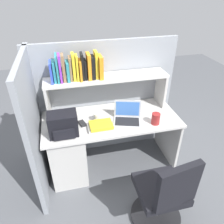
% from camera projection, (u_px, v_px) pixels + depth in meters
% --- Properties ---
extents(ground_plane, '(8.00, 8.00, 0.00)m').
position_uv_depth(ground_plane, '(111.00, 162.00, 2.95)').
color(ground_plane, '#595B60').
extents(desk, '(1.60, 0.70, 0.73)m').
position_uv_depth(desk, '(80.00, 144.00, 2.65)').
color(desk, silver).
rests_on(desk, ground_plane).
extents(cubicle_partition_rear, '(1.84, 0.05, 1.55)m').
position_uv_depth(cubicle_partition_rear, '(104.00, 100.00, 2.84)').
color(cubicle_partition_rear, gray).
rests_on(cubicle_partition_rear, ground_plane).
extents(cubicle_partition_left, '(0.05, 1.06, 1.55)m').
position_uv_depth(cubicle_partition_left, '(36.00, 128.00, 2.32)').
color(cubicle_partition_left, gray).
rests_on(cubicle_partition_left, ground_plane).
extents(overhead_hutch, '(1.44, 0.28, 0.45)m').
position_uv_depth(overhead_hutch, '(107.00, 84.00, 2.53)').
color(overhead_hutch, beige).
rests_on(overhead_hutch, desk).
extents(reference_books_on_shelf, '(0.57, 0.19, 0.30)m').
position_uv_depth(reference_books_on_shelf, '(78.00, 68.00, 2.34)').
color(reference_books_on_shelf, blue).
rests_on(reference_books_on_shelf, overhead_hutch).
extents(laptop, '(0.37, 0.33, 0.22)m').
position_uv_depth(laptop, '(127.00, 117.00, 2.49)').
color(laptop, '#B7BABF').
rests_on(laptop, desk).
extents(backpack, '(0.30, 0.23, 0.25)m').
position_uv_depth(backpack, '(63.00, 125.00, 2.24)').
color(backpack, black).
rests_on(backpack, desk).
extents(computer_mouse, '(0.09, 0.12, 0.03)m').
position_uv_depth(computer_mouse, '(82.00, 123.00, 2.44)').
color(computer_mouse, '#262628').
rests_on(computer_mouse, desk).
extents(paper_cup, '(0.08, 0.08, 0.10)m').
position_uv_depth(paper_cup, '(97.00, 117.00, 2.48)').
color(paper_cup, white).
rests_on(paper_cup, desk).
extents(snack_canister, '(0.10, 0.10, 0.13)m').
position_uv_depth(snack_canister, '(156.00, 119.00, 2.43)').
color(snack_canister, maroon).
rests_on(snack_canister, desk).
extents(desk_book_stack, '(0.27, 0.19, 0.07)m').
position_uv_depth(desk_book_stack, '(100.00, 126.00, 2.36)').
color(desk_book_stack, white).
rests_on(desk_book_stack, desk).
extents(office_chair, '(0.52, 0.52, 0.93)m').
position_uv_depth(office_chair, '(163.00, 197.00, 2.03)').
color(office_chair, black).
rests_on(office_chair, ground_plane).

